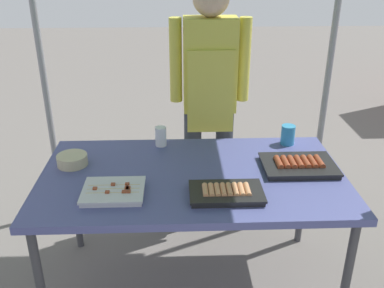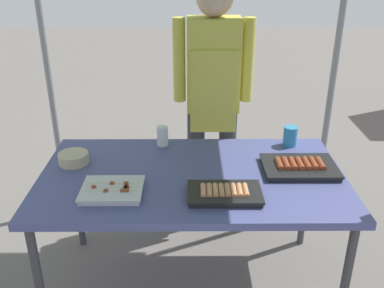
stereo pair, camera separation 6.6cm
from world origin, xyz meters
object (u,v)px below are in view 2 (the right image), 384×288
object	(u,v)px
tray_pork_links	(299,167)
drink_cup_by_wok	(290,136)
tray_meat_skewers	(112,190)
stall_table	(192,182)
tray_grilled_sausages	(225,193)
condiment_bowl	(74,158)
vendor_woman	(213,87)
drink_cup_near_edge	(163,136)

from	to	relation	value
tray_pork_links	drink_cup_by_wok	world-z (taller)	drink_cup_by_wok
tray_meat_skewers	drink_cup_by_wok	bearing A→B (deg)	29.29
stall_table	tray_grilled_sausages	size ratio (longest dim) A/B	4.52
drink_cup_by_wok	tray_meat_skewers	bearing A→B (deg)	-150.71
condiment_bowl	vendor_woman	distance (m)	1.02
tray_grilled_sausages	tray_pork_links	world-z (taller)	tray_pork_links
drink_cup_by_wok	stall_table	bearing A→B (deg)	-148.91
drink_cup_by_wok	tray_grilled_sausages	bearing A→B (deg)	-126.72
tray_meat_skewers	tray_pork_links	bearing A→B (deg)	13.53
drink_cup_by_wok	vendor_woman	xyz separation A→B (m)	(-0.45, 0.37, 0.19)
condiment_bowl	drink_cup_by_wok	bearing A→B (deg)	10.42
tray_pork_links	vendor_woman	world-z (taller)	vendor_woman
tray_pork_links	drink_cup_near_edge	distance (m)	0.82
vendor_woman	tray_pork_links	bearing A→B (deg)	122.04
condiment_bowl	vendor_woman	bearing A→B (deg)	37.21
drink_cup_near_edge	condiment_bowl	bearing A→B (deg)	-153.80
tray_pork_links	drink_cup_near_edge	world-z (taller)	drink_cup_near_edge
tray_meat_skewers	vendor_woman	bearing A→B (deg)	60.15
condiment_bowl	drink_cup_by_wok	size ratio (longest dim) A/B	1.39
stall_table	tray_pork_links	distance (m)	0.58
drink_cup_by_wok	vendor_woman	world-z (taller)	vendor_woman
condiment_bowl	vendor_woman	xyz separation A→B (m)	(0.79, 0.60, 0.22)
tray_grilled_sausages	tray_pork_links	bearing A→B (deg)	32.43
tray_meat_skewers	condiment_bowl	world-z (taller)	condiment_bowl
stall_table	drink_cup_near_edge	world-z (taller)	drink_cup_near_edge
tray_grilled_sausages	tray_meat_skewers	bearing A→B (deg)	176.19
tray_grilled_sausages	condiment_bowl	world-z (taller)	condiment_bowl
tray_meat_skewers	vendor_woman	distance (m)	1.09
condiment_bowl	drink_cup_by_wok	distance (m)	1.26
drink_cup_near_edge	drink_cup_by_wok	distance (m)	0.76
tray_pork_links	drink_cup_by_wok	xyz separation A→B (m)	(0.01, 0.32, 0.04)
tray_grilled_sausages	drink_cup_by_wok	xyz separation A→B (m)	(0.44, 0.58, 0.04)
tray_meat_skewers	stall_table	bearing A→B (deg)	26.44
tray_grilled_sausages	tray_meat_skewers	world-z (taller)	tray_grilled_sausages
drink_cup_by_wok	condiment_bowl	bearing A→B (deg)	-169.58
drink_cup_by_wok	vendor_woman	bearing A→B (deg)	140.04
tray_grilled_sausages	vendor_woman	xyz separation A→B (m)	(-0.01, 0.96, 0.23)
drink_cup_near_edge	vendor_woman	world-z (taller)	vendor_woman
condiment_bowl	tray_meat_skewers	bearing A→B (deg)	-50.44
stall_table	tray_meat_skewers	xyz separation A→B (m)	(-0.39, -0.19, 0.07)
condiment_bowl	drink_cup_near_edge	distance (m)	0.53
tray_grilled_sausages	tray_meat_skewers	distance (m)	0.54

